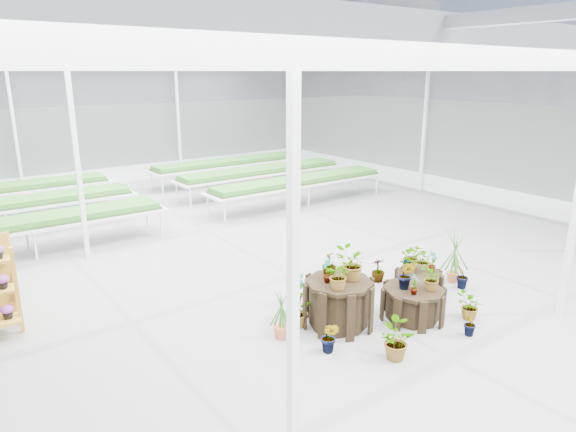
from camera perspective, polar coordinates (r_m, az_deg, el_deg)
ground_plane at (r=10.70m, az=0.54°, el=-7.30°), size 24.00×24.00×0.00m
greenhouse_shell at (r=10.03m, az=0.57°, el=4.61°), size 18.00×24.00×4.50m
steel_frame at (r=10.03m, az=0.57°, el=4.61°), size 18.00×24.00×4.50m
nursery_benches at (r=16.62m, az=-14.52°, el=2.17°), size 16.00×7.00×0.84m
plinth_tall at (r=8.87m, az=5.64°, el=-9.60°), size 1.55×1.55×0.81m
plinth_mid at (r=9.34m, az=13.69°, el=-9.43°), size 1.31×1.31×0.57m
plinth_low at (r=10.49m, az=14.31°, el=-7.09°), size 1.16×1.16×0.41m
nursery_plants at (r=9.45m, az=10.85°, el=-7.22°), size 4.60×3.02×1.39m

